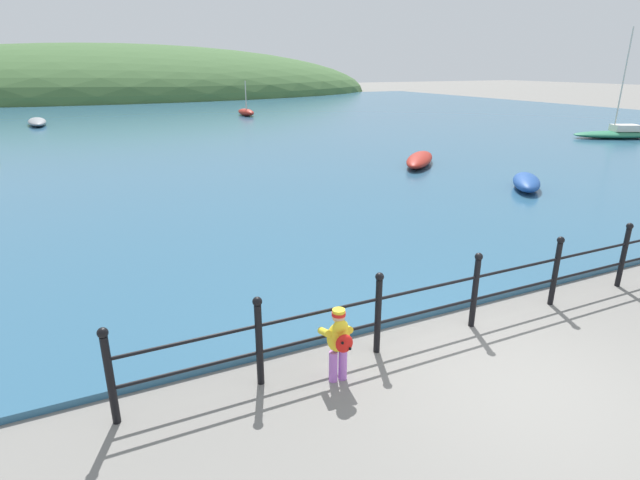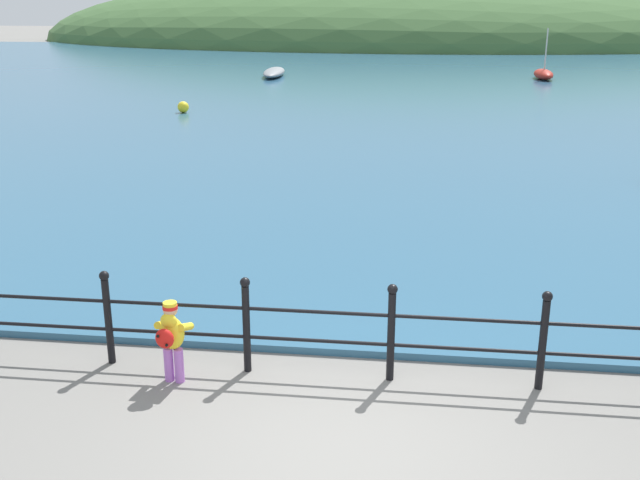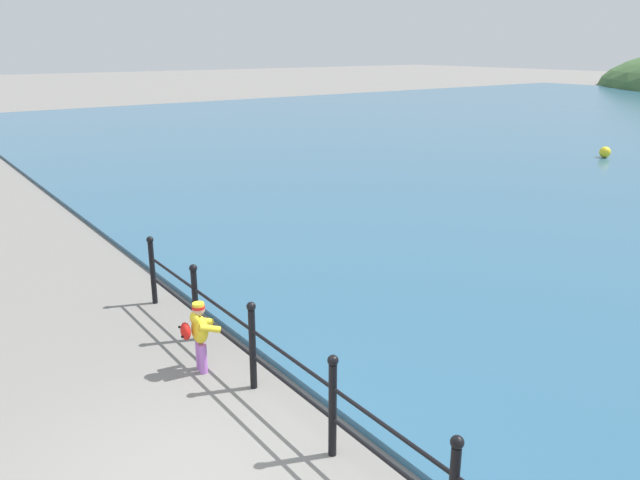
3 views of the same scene
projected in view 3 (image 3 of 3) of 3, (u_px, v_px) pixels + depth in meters
The scene contains 3 objects.
iron_railing at pixel (333, 403), 6.62m from camera, with size 10.41×0.12×1.21m.
child_in_coat at pixel (198, 331), 8.37m from camera, with size 0.41×0.55×1.00m.
mooring_buoy at pixel (605, 152), 24.06m from camera, with size 0.42×0.42×0.42m, color yellow.
Camera 3 is at (5.07, -1.98, 4.28)m, focal length 35.00 mm.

